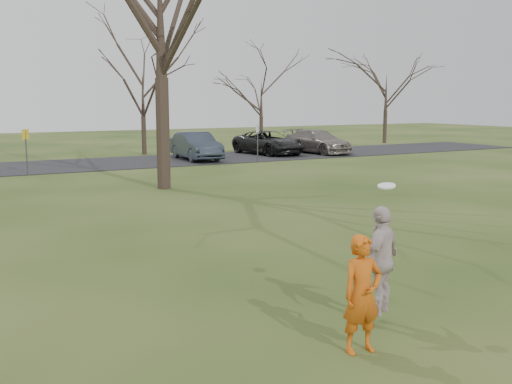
# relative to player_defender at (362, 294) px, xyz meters

# --- Properties ---
(ground) EXTENTS (120.00, 120.00, 0.00)m
(ground) POSITION_rel_player_defender_xyz_m (0.91, 0.60, -0.81)
(ground) COLOR #1E380F
(ground) RESTS_ON ground
(parking_strip) EXTENTS (62.00, 6.50, 0.04)m
(parking_strip) POSITION_rel_player_defender_xyz_m (0.91, 25.60, -0.79)
(parking_strip) COLOR black
(parking_strip) RESTS_ON ground
(player_defender) EXTENTS (0.62, 0.44, 1.61)m
(player_defender) POSITION_rel_player_defender_xyz_m (0.00, 0.00, 0.00)
(player_defender) COLOR #C65410
(player_defender) RESTS_ON ground
(car_5) EXTENTS (1.88, 4.80, 1.56)m
(car_5) POSITION_rel_player_defender_xyz_m (8.29, 25.07, 0.01)
(car_5) COLOR #2C3542
(car_5) RESTS_ON parking_strip
(car_6) EXTENTS (3.08, 5.48, 1.44)m
(car_6) POSITION_rel_player_defender_xyz_m (13.65, 26.12, -0.05)
(car_6) COLOR black
(car_6) RESTS_ON parking_strip
(car_7) EXTENTS (2.67, 5.28, 1.47)m
(car_7) POSITION_rel_player_defender_xyz_m (16.77, 25.26, -0.03)
(car_7) COLOR slate
(car_7) RESTS_ON parking_strip
(catching_play) EXTENTS (1.05, 0.78, 1.97)m
(catching_play) POSITION_rel_player_defender_xyz_m (0.92, 0.69, 0.19)
(catching_play) COLOR beige
(catching_play) RESTS_ON ground
(sign_yellow) EXTENTS (0.35, 0.35, 2.08)m
(sign_yellow) POSITION_rel_player_defender_xyz_m (-1.09, 22.60, 0.64)
(sign_yellow) COLOR #47474C
(sign_yellow) RESTS_ON ground
(sign_white) EXTENTS (0.35, 0.35, 2.08)m
(sign_white) POSITION_rel_player_defender_xyz_m (10.91, 22.60, 0.64)
(sign_white) COLOR #47474C
(sign_white) RESTS_ON ground
(big_tree) EXTENTS (9.00, 9.00, 14.00)m
(big_tree) POSITION_rel_player_defender_xyz_m (2.91, 15.60, 6.19)
(big_tree) COLOR #352821
(big_tree) RESTS_ON ground
(small_tree_row) EXTENTS (55.00, 5.90, 8.50)m
(small_tree_row) POSITION_rel_player_defender_xyz_m (5.30, 30.66, 3.09)
(small_tree_row) COLOR #352821
(small_tree_row) RESTS_ON ground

